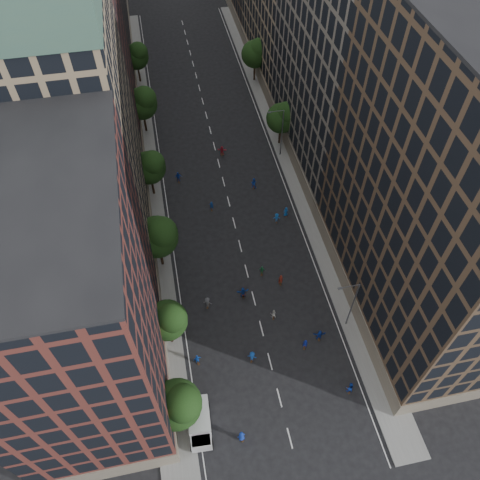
{
  "coord_description": "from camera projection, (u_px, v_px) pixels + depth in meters",
  "views": [
    {
      "loc": [
        -8.28,
        -13.69,
        52.74
      ],
      "look_at": [
        -0.12,
        26.5,
        2.0
      ],
      "focal_mm": 35.0,
      "sensor_mm": 36.0,
      "label": 1
    }
  ],
  "objects": [
    {
      "name": "skater_8",
      "position": [
        273.0,
        314.0,
        59.22
      ],
      "size": [
        0.84,
        0.7,
        1.53
      ],
      "primitive_type": "imported",
      "rotation": [
        0.0,
        0.0,
        2.96
      ],
      "color": "silver",
      "rests_on": "ground"
    },
    {
      "name": "cargo_van",
      "position": [
        200.0,
        422.0,
        50.11
      ],
      "size": [
        2.72,
        5.32,
        2.76
      ],
      "rotation": [
        0.0,
        0.0,
        -0.06
      ],
      "color": "silver",
      "rests_on": "ground"
    },
    {
      "name": "tree_left_4",
      "position": [
        142.0,
        102.0,
        78.76
      ],
      "size": [
        5.4,
        5.4,
        9.08
      ],
      "color": "black",
      "rests_on": "ground"
    },
    {
      "name": "skater_17",
      "position": [
        222.0,
        151.0,
        78.9
      ],
      "size": [
        1.67,
        0.95,
        1.71
      ],
      "primitive_type": "imported",
      "rotation": [
        0.0,
        0.0,
        2.84
      ],
      "color": "maroon",
      "rests_on": "ground"
    },
    {
      "name": "skater_2",
      "position": [
        350.0,
        387.0,
        53.06
      ],
      "size": [
        0.96,
        0.78,
        1.85
      ],
      "primitive_type": "imported",
      "rotation": [
        0.0,
        0.0,
        3.05
      ],
      "color": "#173DBB",
      "rests_on": "ground"
    },
    {
      "name": "bldg_left_a",
      "position": [
        74.0,
        311.0,
        43.22
      ],
      "size": [
        14.0,
        22.0,
        30.0
      ],
      "primitive_type": "cube",
      "color": "#572721",
      "rests_on": "ground"
    },
    {
      "name": "skater_1",
      "position": [
        305.0,
        344.0,
        56.56
      ],
      "size": [
        0.72,
        0.6,
        1.68
      ],
      "primitive_type": "imported",
      "rotation": [
        0.0,
        0.0,
        2.76
      ],
      "color": "navy",
      "rests_on": "ground"
    },
    {
      "name": "skater_16",
      "position": [
        178.0,
        177.0,
        74.73
      ],
      "size": [
        1.14,
        0.56,
        1.87
      ],
      "primitive_type": "imported",
      "rotation": [
        0.0,
        0.0,
        3.04
      ],
      "color": "#173FBC",
      "rests_on": "ground"
    },
    {
      "name": "skater_11",
      "position": [
        243.0,
        292.0,
        61.14
      ],
      "size": [
        1.66,
        0.6,
        1.76
      ],
      "primitive_type": "imported",
      "rotation": [
        0.0,
        0.0,
        3.19
      ],
      "color": "navy",
      "rests_on": "ground"
    },
    {
      "name": "skater_12",
      "position": [
        286.0,
        212.0,
        70.16
      ],
      "size": [
        0.81,
        0.53,
        1.66
      ],
      "primitive_type": "imported",
      "rotation": [
        0.0,
        0.0,
        3.15
      ],
      "color": "#11448E",
      "rests_on": "ground"
    },
    {
      "name": "ground",
      "position": [
        224.0,
        184.0,
        75.12
      ],
      "size": [
        240.0,
        240.0,
        0.0
      ],
      "primitive_type": "plane",
      "color": "black",
      "rests_on": "ground"
    },
    {
      "name": "skater_13",
      "position": [
        212.0,
        206.0,
        70.97
      ],
      "size": [
        0.64,
        0.48,
        1.6
      ],
      "primitive_type": "imported",
      "rotation": [
        0.0,
        0.0,
        2.96
      ],
      "color": "navy",
      "rests_on": "ground"
    },
    {
      "name": "sidewalk_left",
      "position": [
        146.0,
        163.0,
        78.18
      ],
      "size": [
        4.0,
        105.0,
        0.15
      ],
      "primitive_type": "cube",
      "color": "slate",
      "rests_on": "ground"
    },
    {
      "name": "skater_10",
      "position": [
        262.0,
        270.0,
        63.49
      ],
      "size": [
        0.97,
        0.64,
        1.53
      ],
      "primitive_type": "imported",
      "rotation": [
        0.0,
        0.0,
        2.82
      ],
      "color": "#1E653B",
      "rests_on": "ground"
    },
    {
      "name": "sidewalk_right",
      "position": [
        284.0,
        144.0,
        81.18
      ],
      "size": [
        4.0,
        105.0,
        0.15
      ],
      "primitive_type": "cube",
      "color": "slate",
      "rests_on": "ground"
    },
    {
      "name": "skater_14",
      "position": [
        254.0,
        183.0,
        73.86
      ],
      "size": [
        1.11,
        1.0,
        1.87
      ],
      "primitive_type": "imported",
      "rotation": [
        0.0,
        0.0,
        2.75
      ],
      "color": "#163FB9",
      "rests_on": "ground"
    },
    {
      "name": "bldg_right_a",
      "position": [
        444.0,
        199.0,
        48.1
      ],
      "size": [
        14.0,
        30.0,
        36.0
      ],
      "primitive_type": "cube",
      "color": "#4B3828",
      "rests_on": "ground"
    },
    {
      "name": "streetlamp_near",
      "position": [
        351.0,
        303.0,
        55.15
      ],
      "size": [
        2.64,
        0.22,
        9.06
      ],
      "color": "#595B60",
      "rests_on": "ground"
    },
    {
      "name": "skater_4",
      "position": [
        197.0,
        359.0,
        55.33
      ],
      "size": [
        1.02,
        0.58,
        1.63
      ],
      "primitive_type": "imported",
      "rotation": [
        0.0,
        0.0,
        3.34
      ],
      "color": "blue",
      "rests_on": "ground"
    },
    {
      "name": "skater_15",
      "position": [
        277.0,
        218.0,
        69.44
      ],
      "size": [
        1.13,
        0.77,
        1.6
      ],
      "primitive_type": "imported",
      "rotation": [
        0.0,
        0.0,
        2.96
      ],
      "color": "#1656B4",
      "rests_on": "ground"
    },
    {
      "name": "bldg_left_b",
      "position": [
        73.0,
        133.0,
        56.44
      ],
      "size": [
        14.0,
        26.0,
        34.0
      ],
      "primitive_type": "cube",
      "color": "#89755A",
      "rests_on": "ground"
    },
    {
      "name": "tree_right_a",
      "position": [
        283.0,
        117.0,
        77.0
      ],
      "size": [
        5.0,
        5.0,
        8.39
      ],
      "color": "black",
      "rests_on": "ground"
    },
    {
      "name": "tree_left_5",
      "position": [
        137.0,
        55.0,
        88.95
      ],
      "size": [
        4.8,
        4.8,
        8.33
      ],
      "color": "black",
      "rests_on": "ground"
    },
    {
      "name": "skater_6",
      "position": [
        243.0,
        292.0,
        61.27
      ],
      "size": [
        0.8,
        0.52,
        1.63
      ],
      "primitive_type": "imported",
      "rotation": [
        0.0,
        0.0,
        3.14
      ],
      "color": "maroon",
      "rests_on": "ground"
    },
    {
      "name": "skater_9",
      "position": [
        208.0,
        303.0,
        60.13
      ],
      "size": [
        1.32,
        1.07,
        1.78
      ],
      "primitive_type": "imported",
      "rotation": [
        0.0,
        0.0,
        2.73
      ],
      "color": "#48494D",
      "rests_on": "ground"
    },
    {
      "name": "tree_left_3",
      "position": [
        150.0,
        166.0,
        69.13
      ],
      "size": [
        5.0,
        5.0,
        8.58
      ],
      "color": "black",
      "rests_on": "ground"
    },
    {
      "name": "bldg_left_c",
      "position": [
        82.0,
        57.0,
        72.95
      ],
      "size": [
        14.0,
        20.0,
        28.0
      ],
      "primitive_type": "cube",
      "color": "#572721",
      "rests_on": "ground"
    },
    {
      "name": "skater_7",
      "position": [
        281.0,
        280.0,
        62.41
      ],
      "size": [
        0.67,
        0.47,
        1.75
      ],
      "primitive_type": "imported",
      "rotation": [
        0.0,
        0.0,
        3.06
      ],
      "color": "maroon",
      "rests_on": "ground"
    },
    {
      "name": "tree_right_b",
      "position": [
        256.0,
        53.0,
        89.07
      ],
      "size": [
        5.2,
        5.2,
        8.83
      ],
      "color": "black",
      "rests_on": "ground"
    },
    {
      "name": "streetlamp_far",
      "position": [
        281.0,
        130.0,
        75.48
      ],
      "size": [
        2.64,
        0.22,
        9.06
      ],
      "color": "#595B60",
      "rests_on": "ground"
    },
    {
      "name": "tree_left_2",
      "position": [
        158.0,
        236.0,
        60.08
      ],
      "size": [
        5.6,
        5.6,
        9.45
      ],
      "color": "black",
      "rests_on": "ground"
    },
    {
      "name": "tree_left_1",
      "position": [
        169.0,
        320.0,
        53.32
      ],
      "size": [
        4.8,
        4.8,
        8.21
      ],
      "color": "black",
      "rests_on": "ground"
    },
    {
      "name": "bldg_right_b",
      "position": [
        346.0,
        63.0,
        67.13
      ],
      "size": [
        14.0,
        28.0,
        33.0
      ],
      "primitive_type": "cube",
      "color": "#645C52",
      "rests_on": "ground"
    },
    {
      "name": "skater_0",
      "position": [
        242.0,
        436.0,
        49.78
      ],
      "size": [
        0.93,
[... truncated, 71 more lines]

